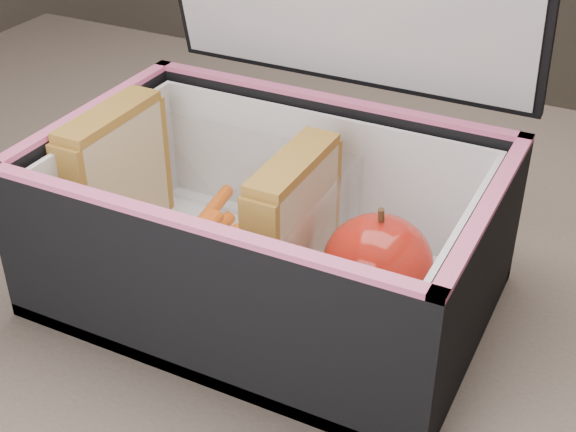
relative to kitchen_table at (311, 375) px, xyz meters
The scene contains 8 objects.
kitchen_table is the anchor object (origin of this frame).
lunch_bag 0.16m from the kitchen_table, 136.31° to the right, with size 0.30×0.24×0.30m.
plastic_tub 0.16m from the kitchen_table, 159.58° to the right, with size 0.19×0.14×0.08m, color white, non-canonical shape.
sandwich_left 0.22m from the kitchen_table, 169.28° to the right, with size 0.03×0.09×0.10m.
sandwich_right 0.16m from the kitchen_table, 95.02° to the right, with size 0.03×0.09×0.10m.
carrot_sticks 0.15m from the kitchen_table, 151.98° to the right, with size 0.05×0.15×0.03m.
paper_napkin 0.12m from the kitchen_table, 20.47° to the right, with size 0.08×0.08×0.01m, color white.
red_apple 0.16m from the kitchen_table, 26.28° to the right, with size 0.07×0.07×0.08m.
Camera 1 is at (0.20, -0.43, 1.11)m, focal length 50.00 mm.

